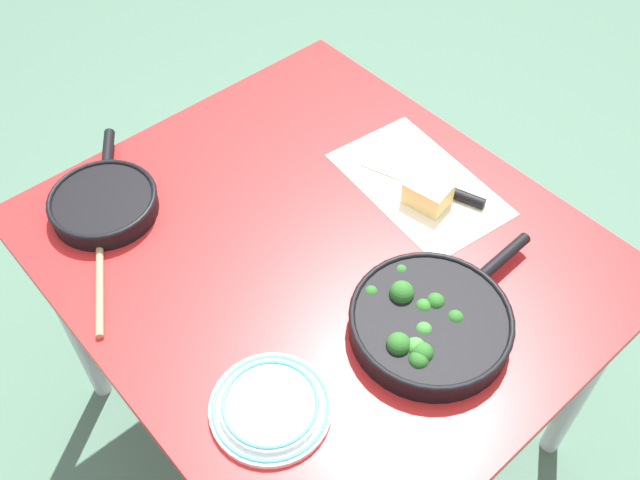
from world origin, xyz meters
TOP-DOWN VIEW (x-y plane):
  - ground_plane at (0.00, 0.00)m, footprint 14.00×14.00m
  - dining_table_red at (0.00, 0.00)m, footprint 1.09×0.97m
  - skillet_broccoli at (0.29, 0.02)m, footprint 0.30×0.44m
  - skillet_eggs at (-0.38, -0.28)m, footprint 0.31×0.25m
  - wooden_spoon at (-0.28, -0.35)m, footprint 0.30×0.19m
  - parchment_sheet at (0.01, 0.28)m, footprint 0.41×0.28m
  - grater_knife at (0.05, 0.30)m, footprint 0.28×0.12m
  - cheese_block at (0.06, 0.25)m, footprint 0.10×0.08m
  - dinner_plate_stack at (0.22, -0.30)m, footprint 0.21×0.21m

SIDE VIEW (x-z plane):
  - ground_plane at x=0.00m, z-range 0.00..0.00m
  - dining_table_red at x=0.00m, z-range 0.30..1.06m
  - parchment_sheet at x=0.01m, z-range 0.76..0.77m
  - wooden_spoon at x=-0.28m, z-range 0.76..0.78m
  - grater_knife at x=0.05m, z-range 0.76..0.78m
  - dinner_plate_stack at x=0.22m, z-range 0.76..0.79m
  - skillet_eggs at x=-0.38m, z-range 0.77..0.81m
  - cheese_block at x=0.06m, z-range 0.76..0.82m
  - skillet_broccoli at x=0.29m, z-range 0.76..0.83m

